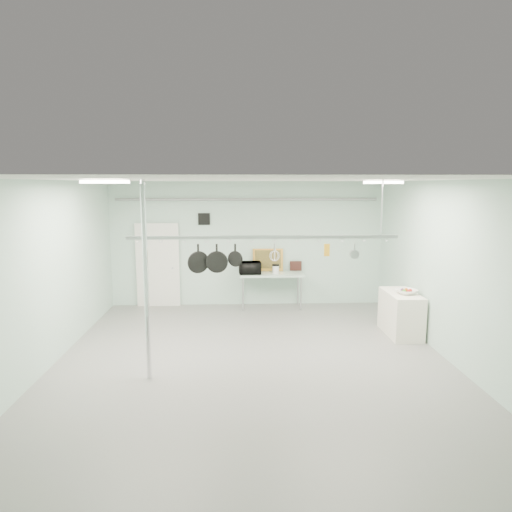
{
  "coord_description": "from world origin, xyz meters",
  "views": [
    {
      "loc": [
        -0.26,
        -7.69,
        3.12
      ],
      "look_at": [
        0.1,
        1.0,
        1.75
      ],
      "focal_mm": 32.0,
      "sensor_mm": 36.0,
      "label": 1
    }
  ],
  "objects_px": {
    "pot_rack": "(263,236)",
    "side_cabinet": "(401,314)",
    "microwave": "(250,268)",
    "skillet_mid": "(217,259)",
    "chrome_pole": "(146,282)",
    "fruit_bowl": "(406,292)",
    "skillet_right": "(235,255)",
    "prep_table": "(271,276)",
    "coffee_canister": "(276,270)",
    "skillet_left": "(198,259)"
  },
  "relations": [
    {
      "from": "coffee_canister",
      "to": "skillet_right",
      "type": "height_order",
      "value": "skillet_right"
    },
    {
      "from": "prep_table",
      "to": "skillet_right",
      "type": "height_order",
      "value": "skillet_right"
    },
    {
      "from": "skillet_mid",
      "to": "skillet_right",
      "type": "height_order",
      "value": "same"
    },
    {
      "from": "microwave",
      "to": "prep_table",
      "type": "bearing_deg",
      "value": -175.98
    },
    {
      "from": "pot_rack",
      "to": "skillet_left",
      "type": "distance_m",
      "value": 1.22
    },
    {
      "from": "chrome_pole",
      "to": "skillet_right",
      "type": "xyz_separation_m",
      "value": [
        1.4,
        0.9,
        0.29
      ]
    },
    {
      "from": "skillet_mid",
      "to": "skillet_right",
      "type": "xyz_separation_m",
      "value": [
        0.33,
        0.0,
        0.07
      ]
    },
    {
      "from": "microwave",
      "to": "skillet_left",
      "type": "height_order",
      "value": "skillet_left"
    },
    {
      "from": "side_cabinet",
      "to": "coffee_canister",
      "type": "bearing_deg",
      "value": 139.13
    },
    {
      "from": "fruit_bowl",
      "to": "side_cabinet",
      "type": "bearing_deg",
      "value": 110.33
    },
    {
      "from": "side_cabinet",
      "to": "chrome_pole",
      "type": "bearing_deg",
      "value": -157.59
    },
    {
      "from": "skillet_right",
      "to": "skillet_left",
      "type": "bearing_deg",
      "value": -157.88
    },
    {
      "from": "microwave",
      "to": "chrome_pole",
      "type": "bearing_deg",
      "value": 64.17
    },
    {
      "from": "fruit_bowl",
      "to": "skillet_left",
      "type": "distance_m",
      "value": 4.35
    },
    {
      "from": "microwave",
      "to": "side_cabinet",
      "type": "bearing_deg",
      "value": 142.57
    },
    {
      "from": "coffee_canister",
      "to": "fruit_bowl",
      "type": "distance_m",
      "value": 3.35
    },
    {
      "from": "chrome_pole",
      "to": "prep_table",
      "type": "distance_m",
      "value": 4.85
    },
    {
      "from": "chrome_pole",
      "to": "pot_rack",
      "type": "height_order",
      "value": "chrome_pole"
    },
    {
      "from": "fruit_bowl",
      "to": "skillet_mid",
      "type": "height_order",
      "value": "skillet_mid"
    },
    {
      "from": "side_cabinet",
      "to": "skillet_left",
      "type": "distance_m",
      "value": 4.46
    },
    {
      "from": "chrome_pole",
      "to": "coffee_canister",
      "type": "distance_m",
      "value": 4.8
    },
    {
      "from": "microwave",
      "to": "coffee_canister",
      "type": "relative_size",
      "value": 2.7
    },
    {
      "from": "pot_rack",
      "to": "side_cabinet",
      "type": "bearing_deg",
      "value": 20.45
    },
    {
      "from": "chrome_pole",
      "to": "skillet_right",
      "type": "relative_size",
      "value": 8.15
    },
    {
      "from": "fruit_bowl",
      "to": "skillet_right",
      "type": "bearing_deg",
      "value": -164.38
    },
    {
      "from": "chrome_pole",
      "to": "pot_rack",
      "type": "bearing_deg",
      "value": 25.35
    },
    {
      "from": "chrome_pole",
      "to": "fruit_bowl",
      "type": "distance_m",
      "value": 5.28
    },
    {
      "from": "skillet_mid",
      "to": "side_cabinet",
      "type": "bearing_deg",
      "value": 19.04
    },
    {
      "from": "pot_rack",
      "to": "microwave",
      "type": "bearing_deg",
      "value": 92.54
    },
    {
      "from": "side_cabinet",
      "to": "microwave",
      "type": "bearing_deg",
      "value": 145.39
    },
    {
      "from": "skillet_mid",
      "to": "skillet_right",
      "type": "bearing_deg",
      "value": 2.8
    },
    {
      "from": "skillet_left",
      "to": "skillet_right",
      "type": "distance_m",
      "value": 0.66
    },
    {
      "from": "microwave",
      "to": "fruit_bowl",
      "type": "distance_m",
      "value": 3.87
    },
    {
      "from": "pot_rack",
      "to": "skillet_right",
      "type": "distance_m",
      "value": 0.6
    },
    {
      "from": "prep_table",
      "to": "side_cabinet",
      "type": "relative_size",
      "value": 1.33
    },
    {
      "from": "pot_rack",
      "to": "coffee_canister",
      "type": "xyz_separation_m",
      "value": [
        0.5,
        3.22,
        -1.22
      ]
    },
    {
      "from": "skillet_mid",
      "to": "microwave",
      "type": "bearing_deg",
      "value": 80.92
    },
    {
      "from": "coffee_canister",
      "to": "fruit_bowl",
      "type": "bearing_deg",
      "value": -41.95
    },
    {
      "from": "skillet_mid",
      "to": "skillet_right",
      "type": "distance_m",
      "value": 0.33
    },
    {
      "from": "skillet_left",
      "to": "side_cabinet",
      "type": "bearing_deg",
      "value": -8.54
    },
    {
      "from": "microwave",
      "to": "skillet_mid",
      "type": "relative_size",
      "value": 1.03
    },
    {
      "from": "prep_table",
      "to": "skillet_mid",
      "type": "height_order",
      "value": "skillet_mid"
    },
    {
      "from": "chrome_pole",
      "to": "skillet_mid",
      "type": "xyz_separation_m",
      "value": [
        1.08,
        0.9,
        0.22
      ]
    },
    {
      "from": "microwave",
      "to": "skillet_right",
      "type": "bearing_deg",
      "value": 80.92
    },
    {
      "from": "prep_table",
      "to": "microwave",
      "type": "distance_m",
      "value": 0.59
    },
    {
      "from": "chrome_pole",
      "to": "coffee_canister",
      "type": "height_order",
      "value": "chrome_pole"
    },
    {
      "from": "skillet_left",
      "to": "skillet_mid",
      "type": "bearing_deg",
      "value": -23.55
    },
    {
      "from": "microwave",
      "to": "skillet_mid",
      "type": "xyz_separation_m",
      "value": [
        -0.68,
        -3.23,
        0.77
      ]
    },
    {
      "from": "chrome_pole",
      "to": "skillet_mid",
      "type": "distance_m",
      "value": 1.42
    },
    {
      "from": "pot_rack",
      "to": "coffee_canister",
      "type": "bearing_deg",
      "value": 81.14
    }
  ]
}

